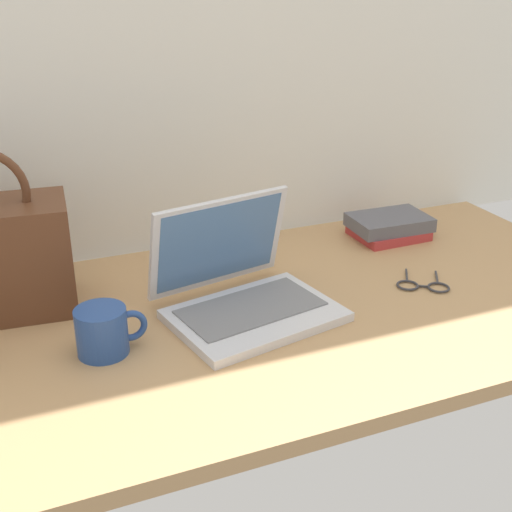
{
  "coord_description": "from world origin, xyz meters",
  "views": [
    {
      "loc": [
        -0.46,
        -1.08,
        0.66
      ],
      "look_at": [
        -0.01,
        0.0,
        0.15
      ],
      "focal_mm": 47.1,
      "sensor_mm": 36.0,
      "label": 1
    }
  ],
  "objects_px": {
    "book_stack": "(389,226)",
    "coffee_mug": "(103,330)",
    "laptop": "(242,289)",
    "eyeglasses": "(423,286)"
  },
  "relations": [
    {
      "from": "laptop",
      "to": "eyeglasses",
      "type": "distance_m",
      "value": 0.4
    },
    {
      "from": "laptop",
      "to": "coffee_mug",
      "type": "relative_size",
      "value": 2.78
    },
    {
      "from": "laptop",
      "to": "book_stack",
      "type": "bearing_deg",
      "value": 24.56
    },
    {
      "from": "coffee_mug",
      "to": "eyeglasses",
      "type": "xyz_separation_m",
      "value": [
        0.67,
        0.0,
        -0.04
      ]
    },
    {
      "from": "eyeglasses",
      "to": "coffee_mug",
      "type": "bearing_deg",
      "value": -180.0
    },
    {
      "from": "laptop",
      "to": "book_stack",
      "type": "height_order",
      "value": "laptop"
    },
    {
      "from": "book_stack",
      "to": "coffee_mug",
      "type": "bearing_deg",
      "value": -160.36
    },
    {
      "from": "coffee_mug",
      "to": "book_stack",
      "type": "xyz_separation_m",
      "value": [
        0.76,
        0.27,
        -0.02
      ]
    },
    {
      "from": "eyeglasses",
      "to": "book_stack",
      "type": "relative_size",
      "value": 0.7
    },
    {
      "from": "coffee_mug",
      "to": "book_stack",
      "type": "distance_m",
      "value": 0.81
    }
  ]
}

